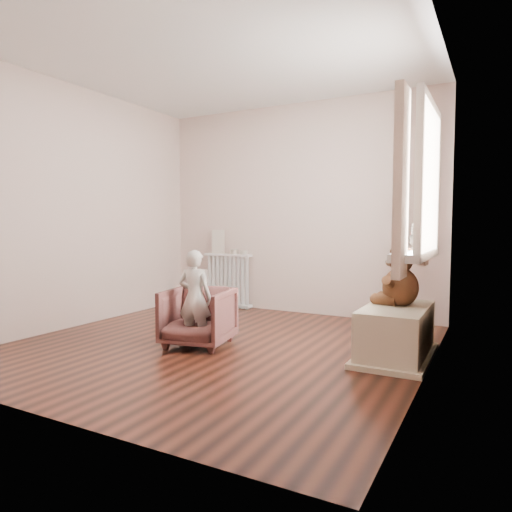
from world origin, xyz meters
The scene contains 20 objects.
floor centered at (0.00, 0.00, 0.00)m, with size 3.60×3.60×0.01m, color black.
ceiling centered at (0.00, 0.00, 2.60)m, with size 3.60×3.60×0.01m, color white.
back_wall centered at (0.00, 1.80, 1.30)m, with size 3.60×0.02×2.60m, color beige.
front_wall centered at (0.00, -1.80, 1.30)m, with size 3.60×0.02×2.60m, color beige.
left_wall centered at (-1.80, 0.00, 1.30)m, with size 0.02×3.60×2.60m, color beige.
right_wall centered at (1.80, 0.00, 1.30)m, with size 0.02×3.60×2.60m, color beige.
window centered at (1.76, 0.30, 1.45)m, with size 0.03×0.90×1.10m, color white.
window_sill centered at (1.67, 0.30, 0.87)m, with size 0.22×1.10×0.06m, color silver.
curtain_left centered at (1.65, -0.27, 1.39)m, with size 0.06×0.26×1.30m, color beige.
curtain_right centered at (1.65, 0.87, 1.39)m, with size 0.06×0.26×1.30m, color beige.
radiator centered at (-0.93, 1.68, 0.39)m, with size 0.68×0.13×0.72m, color silver.
paper_doll centered at (-1.08, 1.68, 0.88)m, with size 0.19×0.02×0.32m, color beige.
tin_a centered at (-0.83, 1.68, 0.75)m, with size 0.11×0.11×0.07m, color #A59E8C.
tin_b centered at (-0.69, 1.68, 0.74)m, with size 0.10×0.10×0.05m, color #A59E8C.
toy_vanity centered at (-1.31, 1.65, 0.28)m, with size 0.31×0.22×0.49m, color silver.
armchair centered at (-0.15, -0.11, 0.27)m, with size 0.57×0.58×0.53m, color #522A27.
child centered at (-0.15, -0.16, 0.45)m, with size 0.31×0.21×0.86m, color beige.
toy_bench centered at (1.52, 0.35, 0.20)m, with size 0.49×0.92×0.43m, color beige.
teddy_bear centered at (1.53, 0.43, 0.67)m, with size 0.39×0.30×0.47m, color #3A1F10, non-canonical shape.
plush_cat centered at (1.66, 0.51, 1.00)m, with size 0.16×0.26×0.22m, color #6C6359, non-canonical shape.
Camera 1 is at (2.24, -3.49, 1.11)m, focal length 32.00 mm.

